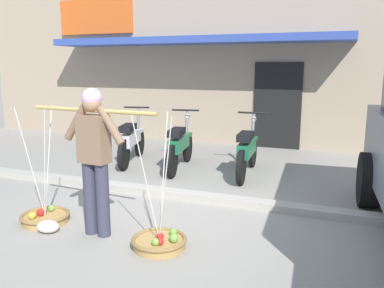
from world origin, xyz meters
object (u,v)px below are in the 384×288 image
motorcycle_second_in_row (180,146)px  plastic_litter_bag (48,226)px  fruit_basket_left_side (45,217)px  motorcycle_nearest_shop (132,141)px  fruit_basket_right_side (160,241)px  fruit_vendor (94,152)px  motorcycle_third_in_row (247,151)px

motorcycle_second_in_row → plastic_litter_bag: size_ratio=6.46×
fruit_basket_left_side → motorcycle_nearest_shop: (-0.55, 3.15, 0.38)m
plastic_litter_bag → fruit_basket_right_side: bearing=4.2°
fruit_vendor → motorcycle_third_in_row: (1.02, 3.12, -0.52)m
motorcycle_nearest_shop → motorcycle_third_in_row: 2.39m
motorcycle_second_in_row → fruit_basket_left_side: bearing=-100.4°
fruit_basket_right_side → motorcycle_nearest_shop: (-2.20, 3.27, 0.38)m
fruit_basket_left_side → plastic_litter_bag: (0.24, -0.23, -0.01)m
motorcycle_second_in_row → plastic_litter_bag: motorcycle_second_in_row is taller
fruit_vendor → fruit_basket_right_side: (0.83, -0.06, -0.90)m
fruit_basket_right_side → motorcycle_second_in_row: fruit_basket_right_side is taller
motorcycle_third_in_row → plastic_litter_bag: 3.67m
fruit_vendor → plastic_litter_bag: fruit_vendor is taller
fruit_basket_left_side → plastic_litter_bag: fruit_basket_left_side is taller
fruit_basket_right_side → motorcycle_nearest_shop: fruit_basket_right_side is taller
fruit_basket_right_side → motorcycle_nearest_shop: 3.96m
motorcycle_third_in_row → plastic_litter_bag: motorcycle_third_in_row is taller
fruit_basket_left_side → fruit_basket_right_side: 1.65m
fruit_basket_right_side → motorcycle_second_in_row: size_ratio=0.80×
motorcycle_nearest_shop → motorcycle_second_in_row: same height
fruit_basket_right_side → motorcycle_third_in_row: size_ratio=0.80×
fruit_basket_left_side → motorcycle_nearest_shop: fruit_basket_left_side is taller
motorcycle_nearest_shop → fruit_basket_right_side: bearing=-56.1°
plastic_litter_bag → motorcycle_nearest_shop: bearing=103.1°
fruit_vendor → fruit_basket_right_side: bearing=-4.3°
motorcycle_nearest_shop → fruit_vendor: bearing=-66.9°
fruit_vendor → motorcycle_nearest_shop: size_ratio=0.95×
motorcycle_nearest_shop → motorcycle_second_in_row: 1.11m
fruit_vendor → motorcycle_second_in_row: (-0.27, 3.08, -0.52)m
fruit_basket_right_side → motorcycle_nearest_shop: bearing=123.9°
motorcycle_third_in_row → motorcycle_second_in_row: bearing=-178.5°
fruit_basket_left_side → motorcycle_nearest_shop: bearing=99.8°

